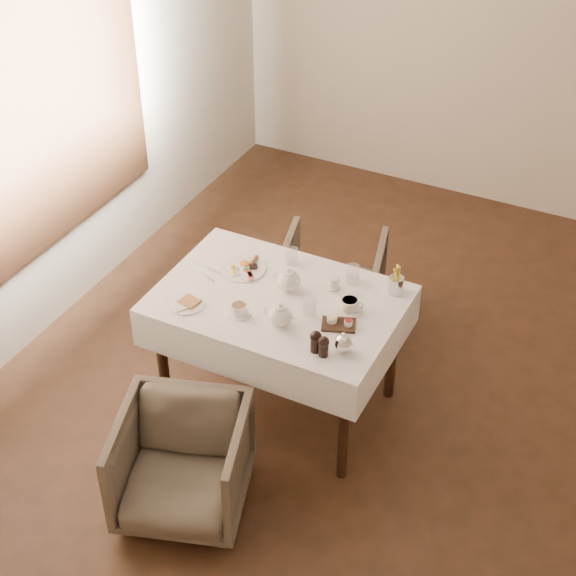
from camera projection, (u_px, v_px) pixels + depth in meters
The scene contains 21 objects.
room at pixel (40, 74), 4.88m from camera, with size 5.00×5.00×5.00m.
table at pixel (279, 315), 4.70m from camera, with size 1.28×0.88×0.75m.
armchair_near at pixel (182, 464), 4.32m from camera, with size 0.62×0.63×0.58m, color #50483B.
armchair_far at pixel (332, 282), 5.53m from camera, with size 0.62×0.63×0.58m, color #50483B.
breakfast_plate at pixel (243, 268), 4.83m from camera, with size 0.25×0.25×0.03m.
side_plate at pixel (185, 304), 4.58m from camera, with size 0.20×0.19×0.02m.
teapot_centre at pixel (289, 279), 4.65m from camera, with size 0.17×0.13×0.14m, color white, non-canonical shape.
teapot_front at pixel (280, 314), 4.41m from camera, with size 0.17×0.13×0.14m, color white, non-canonical shape.
creamer at pixel (334, 283), 4.68m from camera, with size 0.06×0.06×0.07m, color white.
teacup_near at pixel (239, 310), 4.50m from camera, with size 0.13×0.13×0.06m.
teacup_far at pixel (350, 306), 4.53m from camera, with size 0.14×0.14×0.07m.
glass_left at pixel (292, 256), 4.86m from camera, with size 0.07×0.07×0.09m, color silver.
glass_mid at pixel (310, 306), 4.49m from camera, with size 0.07×0.07×0.10m, color silver.
glass_right at pixel (353, 274), 4.71m from camera, with size 0.07×0.07×0.10m, color silver.
condiment_board at pixel (339, 323), 4.44m from camera, with size 0.20×0.17×0.04m.
pepper_mill_left at pixel (316, 341), 4.26m from camera, with size 0.06×0.06×0.12m, color black, non-canonical shape.
pepper_mill_right at pixel (324, 346), 4.23m from camera, with size 0.06×0.06×0.11m, color black, non-canonical shape.
silver_pot at pixel (343, 342), 4.25m from camera, with size 0.11×0.09×0.12m, color white, non-canonical shape.
fries_cup at pixel (396, 281), 4.63m from camera, with size 0.08×0.08×0.17m.
cutlery_fork at pixel (209, 268), 4.84m from camera, with size 0.02×0.20×0.00m, color silver.
cutlery_knife at pixel (204, 274), 4.80m from camera, with size 0.02×0.19×0.00m, color silver.
Camera 1 is at (1.08, -3.52, 3.57)m, focal length 55.00 mm.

